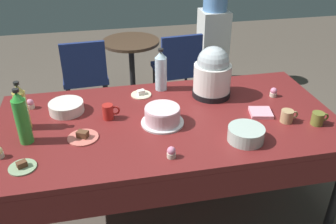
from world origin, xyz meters
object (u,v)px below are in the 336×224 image
object	(u,v)px
slow_cooker	(212,73)
cupcake_cocoa	(274,92)
glass_salad_bowl	(246,134)
soda_bottle_lime_soda	(22,118)
frosted_layer_cake	(162,116)
water_cooler	(213,37)
cupcake_mint	(171,152)
cupcake_vanilla	(21,102)
maroon_chair_left	(85,73)
cupcake_lemon	(30,104)
coffee_mug_red	(109,112)
dessert_plate_cream	(141,94)
soda_bottle_water	(161,71)
ceramic_snack_bowl	(66,107)
coffee_mug_tan	(287,116)
soda_bottle_ginger_ale	(22,107)
dessert_plate_coral	(83,137)
coffee_mug_olive	(318,118)
potluck_table	(168,127)
round_cafe_table	(132,60)
dessert_plate_sage	(22,167)
maroon_chair_right	(178,66)

from	to	relation	value
slow_cooker	cupcake_cocoa	bearing A→B (deg)	-13.93
glass_salad_bowl	soda_bottle_lime_soda	distance (m)	1.29
frosted_layer_cake	soda_bottle_lime_soda	distance (m)	0.82
water_cooler	cupcake_mint	bearing A→B (deg)	-113.06
cupcake_vanilla	maroon_chair_left	distance (m)	1.20
soda_bottle_lime_soda	cupcake_vanilla	bearing A→B (deg)	101.46
slow_cooker	cupcake_vanilla	size ratio (longest dim) A/B	5.47
cupcake_lemon	coffee_mug_red	size ratio (longest dim) A/B	0.59
cupcake_mint	frosted_layer_cake	bearing A→B (deg)	86.86
dessert_plate_cream	soda_bottle_water	bearing A→B (deg)	23.27
ceramic_snack_bowl	coffee_mug_tan	distance (m)	1.44
cupcake_vanilla	soda_bottle_ginger_ale	size ratio (longest dim) A/B	0.21
dessert_plate_coral	cupcake_cocoa	bearing A→B (deg)	11.46
cupcake_lemon	soda_bottle_lime_soda	distance (m)	0.44
soda_bottle_lime_soda	coffee_mug_red	distance (m)	0.53
maroon_chair_left	cupcake_vanilla	bearing A→B (deg)	-110.61
cupcake_cocoa	maroon_chair_left	world-z (taller)	maroon_chair_left
dessert_plate_coral	coffee_mug_olive	size ratio (longest dim) A/B	1.59
potluck_table	round_cafe_table	distance (m)	1.70
soda_bottle_lime_soda	round_cafe_table	bearing A→B (deg)	65.43
soda_bottle_ginger_ale	coffee_mug_olive	distance (m)	1.83
glass_salad_bowl	cupcake_vanilla	distance (m)	1.53
frosted_layer_cake	cupcake_lemon	world-z (taller)	frosted_layer_cake
dessert_plate_sage	soda_bottle_lime_soda	distance (m)	0.29
round_cafe_table	water_cooler	distance (m)	1.07
dessert_plate_sage	round_cafe_table	distance (m)	2.20
soda_bottle_water	soda_bottle_lime_soda	distance (m)	1.04
cupcake_vanilla	maroon_chair_left	bearing A→B (deg)	69.39
dessert_plate_sage	coffee_mug_olive	size ratio (longest dim) A/B	1.27
maroon_chair_right	water_cooler	xyz separation A→B (m)	(0.56, 0.55, 0.10)
soda_bottle_lime_soda	maroon_chair_right	xyz separation A→B (m)	(1.27, 1.55, -0.42)
dessert_plate_cream	soda_bottle_ginger_ale	distance (m)	0.83
maroon_chair_right	cupcake_cocoa	bearing A→B (deg)	-72.83
dessert_plate_cream	soda_bottle_lime_soda	xyz separation A→B (m)	(-0.74, -0.46, 0.15)
dessert_plate_cream	cupcake_vanilla	xyz separation A→B (m)	(-0.83, 0.01, 0.02)
frosted_layer_cake	round_cafe_table	size ratio (longest dim) A/B	0.38
soda_bottle_water	dessert_plate_cream	bearing A→B (deg)	-156.73
potluck_table	dessert_plate_sage	size ratio (longest dim) A/B	15.06
cupcake_vanilla	dessert_plate_cream	bearing A→B (deg)	-0.37
soda_bottle_water	coffee_mug_tan	bearing A→B (deg)	-41.77
potluck_table	slow_cooker	world-z (taller)	slow_cooker
frosted_layer_cake	ceramic_snack_bowl	size ratio (longest dim) A/B	1.19
cupcake_mint	coffee_mug_olive	world-z (taller)	coffee_mug_olive
dessert_plate_cream	soda_bottle_lime_soda	bearing A→B (deg)	-148.26
cupcake_mint	coffee_mug_tan	xyz separation A→B (m)	(0.80, 0.22, 0.01)
slow_cooker	soda_bottle_lime_soda	size ratio (longest dim) A/B	1.07
potluck_table	water_cooler	size ratio (longest dim) A/B	1.77
coffee_mug_red	cupcake_lemon	bearing A→B (deg)	154.27
cupcake_mint	cupcake_lemon	world-z (taller)	same
potluck_table	slow_cooker	distance (m)	0.52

